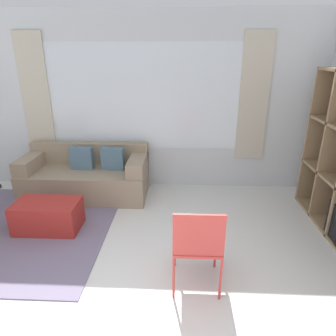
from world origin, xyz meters
TOP-DOWN VIEW (x-y plane):
  - wall_back at (0.00, 3.22)m, footprint 6.68×0.11m
  - area_rug at (-1.37, 1.71)m, footprint 2.12×2.27m
  - couch_main at (-0.86, 2.76)m, footprint 1.87×0.83m
  - ottoman at (-1.05, 1.73)m, footprint 0.78×0.45m
  - folding_chair at (0.75, 0.80)m, footprint 0.44×0.46m

SIDE VIEW (x-z plane):
  - area_rug at x=-1.37m, z-range 0.00..0.01m
  - ottoman at x=-1.05m, z-range 0.00..0.38m
  - couch_main at x=-0.86m, z-range -0.08..0.69m
  - folding_chair at x=0.75m, z-range 0.09..0.95m
  - wall_back at x=0.00m, z-range 0.01..2.71m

